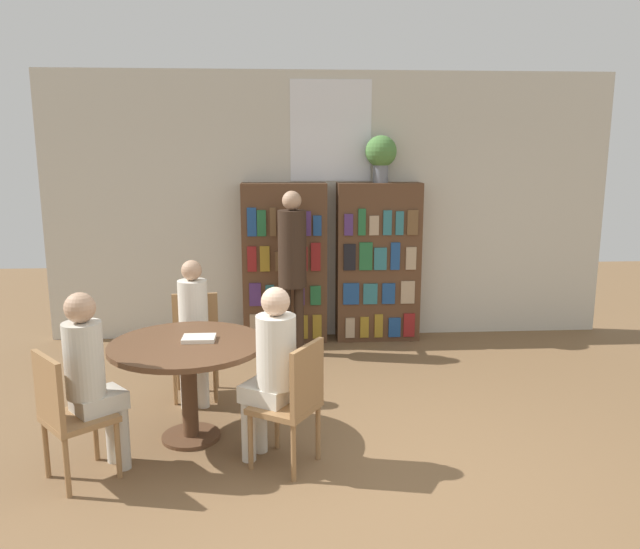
% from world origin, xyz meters
% --- Properties ---
extents(ground_plane, '(16.00, 16.00, 0.00)m').
position_xyz_m(ground_plane, '(0.00, 0.00, 0.00)').
color(ground_plane, brown).
extents(wall_back, '(6.40, 0.07, 3.00)m').
position_xyz_m(wall_back, '(0.00, 3.56, 1.51)').
color(wall_back, beige).
rests_on(wall_back, ground_plane).
extents(bookshelf_left, '(0.94, 0.34, 1.79)m').
position_xyz_m(bookshelf_left, '(-0.53, 3.37, 0.89)').
color(bookshelf_left, brown).
rests_on(bookshelf_left, ground_plane).
extents(bookshelf_right, '(0.94, 0.34, 1.79)m').
position_xyz_m(bookshelf_right, '(0.53, 3.37, 0.89)').
color(bookshelf_right, brown).
rests_on(bookshelf_right, ground_plane).
extents(flower_vase, '(0.35, 0.35, 0.51)m').
position_xyz_m(flower_vase, '(0.54, 3.37, 2.10)').
color(flower_vase, slate).
rests_on(flower_vase, bookshelf_right).
extents(reading_table, '(1.15, 1.15, 0.76)m').
position_xyz_m(reading_table, '(-1.27, 0.93, 0.63)').
color(reading_table, brown).
rests_on(reading_table, ground_plane).
extents(chair_near_camera, '(0.56, 0.56, 0.89)m').
position_xyz_m(chair_near_camera, '(-1.96, 0.34, 0.50)').
color(chair_near_camera, olive).
rests_on(chair_near_camera, ground_plane).
extents(chair_left_side, '(0.43, 0.43, 0.89)m').
position_xyz_m(chair_left_side, '(-1.34, 1.83, 0.50)').
color(chair_left_side, olive).
rests_on(chair_left_side, ground_plane).
extents(chair_far_side, '(0.55, 0.55, 0.89)m').
position_xyz_m(chair_far_side, '(-0.49, 0.45, 0.50)').
color(chair_far_side, olive).
rests_on(chair_far_side, ground_plane).
extents(seated_reader_left, '(0.27, 0.37, 1.24)m').
position_xyz_m(seated_reader_left, '(-1.32, 1.65, 0.70)').
color(seated_reader_left, silver).
rests_on(seated_reader_left, ground_plane).
extents(seated_reader_right, '(0.42, 0.40, 1.26)m').
position_xyz_m(seated_reader_right, '(-0.65, 0.54, 0.72)').
color(seated_reader_right, silver).
rests_on(seated_reader_right, ground_plane).
extents(seated_reader_back, '(0.41, 0.40, 1.26)m').
position_xyz_m(seated_reader_back, '(-1.83, 0.45, 0.72)').
color(seated_reader_back, beige).
rests_on(seated_reader_back, ground_plane).
extents(librarian_standing, '(0.30, 0.57, 1.74)m').
position_xyz_m(librarian_standing, '(-0.45, 2.87, 1.06)').
color(librarian_standing, '#332319').
rests_on(librarian_standing, ground_plane).
extents(open_book_on_table, '(0.24, 0.18, 0.03)m').
position_xyz_m(open_book_on_table, '(-1.19, 0.97, 0.77)').
color(open_book_on_table, silver).
rests_on(open_book_on_table, reading_table).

